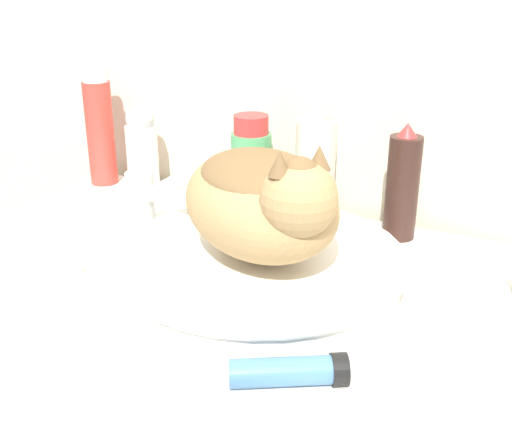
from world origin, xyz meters
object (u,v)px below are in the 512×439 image
Objects in this scene: cat at (264,198)px; hairspray_can_black at (402,186)px; lotion_bottle_white at (142,148)px; soap_bar at (51,270)px; mouthwash_bottle at (251,166)px; soap_pump_bottle at (315,171)px; shampoo_bottle_tall at (100,129)px; cream_tube at (291,371)px; faucet at (146,202)px.

hairspray_can_black is at bearing 101.65° from cat.
lotion_bottle_white is 2.34× the size of soap_bar.
cat is 0.29m from mouthwash_bottle.
lotion_bottle_white is at bearing 180.00° from hairspray_can_black.
shampoo_bottle_tall is at bearing 180.00° from soap_pump_bottle.
mouthwash_bottle is 1.36× the size of cream_tube.
lotion_bottle_white reaches higher than soap_bar.
shampoo_bottle_tall is 1.07× the size of soap_pump_bottle.
hairspray_can_black is 0.15m from soap_pump_bottle.
mouthwash_bottle is at bearing 78.28° from faucet.
cream_tube is at bearing -22.30° from faucet.
mouthwash_bottle is at bearing 0.00° from shampoo_bottle_tall.
soap_pump_bottle reaches higher than lotion_bottle_white.
lotion_bottle_white is (-0.38, 0.25, -0.05)m from cat.
cat is at bearing -84.31° from soap_pump_bottle.
cream_tube is (0.51, -0.44, -0.07)m from lotion_bottle_white.
hairspray_can_black reaches higher than faucet.
lotion_bottle_white is 0.51m from hairspray_can_black.
lotion_bottle_white is at bearing -180.00° from soap_pump_bottle.
cream_tube is 1.78× the size of soap_bar.
soap_bar is at bearing -95.99° from faucet.
mouthwash_bottle is (0.09, 0.20, 0.02)m from faucet.
faucet is 0.22m from mouthwash_bottle.
mouthwash_bottle is 0.81× the size of soap_pump_bottle.
soap_pump_bottle is 1.67× the size of cream_tube.
hairspray_can_black is (0.13, 0.25, -0.04)m from cat.
cream_tube is at bearing -90.35° from hairspray_can_black.
faucet is at bearing -154.24° from cat.
soap_pump_bottle is (0.36, 0.00, 0.01)m from lotion_bottle_white.
lotion_bottle_white reaches higher than faucet.
faucet is 0.66× the size of soap_pump_bottle.
soap_pump_bottle is (0.21, 0.20, 0.02)m from faucet.
hairspray_can_black is (0.27, -0.00, 0.01)m from mouthwash_bottle.
shampoo_bottle_tall is (-0.61, 0.00, 0.02)m from hairspray_can_black.
lotion_bottle_white is 0.38m from soap_bar.
mouthwash_bottle is at bearing 180.00° from hairspray_can_black.
cream_tube reaches higher than soap_bar.
hairspray_can_black is at bearing 89.65° from cream_tube.
faucet is at bearing -150.97° from hairspray_can_black.
mouthwash_bottle reaches higher than soap_bar.
shampoo_bottle_tall is at bearing 180.00° from lotion_bottle_white.
lotion_bottle_white is 1.32× the size of cream_tube.
lotion_bottle_white is 0.10m from shampoo_bottle_tall.
soap_pump_bottle is 0.47m from cream_tube.
faucet reaches higher than cream_tube.
soap_pump_bottle is (-0.15, 0.00, 0.00)m from hairspray_can_black.
cat is 0.54m from shampoo_bottle_tall.
soap_pump_bottle reaches higher than hairspray_can_black.
cat is 0.25m from faucet.
cream_tube is at bearing -71.34° from soap_pump_bottle.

